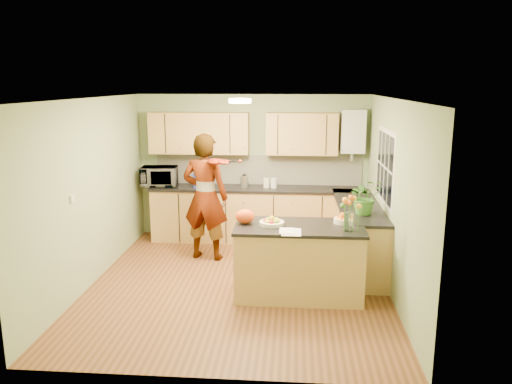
{
  "coord_description": "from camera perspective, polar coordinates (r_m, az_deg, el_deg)",
  "views": [
    {
      "loc": [
        0.74,
        -6.37,
        2.71
      ],
      "look_at": [
        0.2,
        0.5,
        1.18
      ],
      "focal_mm": 35.0,
      "sensor_mm": 36.0,
      "label": 1
    }
  ],
  "objects": [
    {
      "name": "jar_cream",
      "position": [
        8.52,
        1.2,
        1.05
      ],
      "size": [
        0.12,
        0.12,
        0.16
      ],
      "primitive_type": "cylinder",
      "rotation": [
        0.0,
        0.0,
        0.2
      ],
      "color": "#F4E6C3",
      "rests_on": "back_counter"
    },
    {
      "name": "orange_bag",
      "position": [
        6.37,
        -1.26,
        -2.8
      ],
      "size": [
        0.25,
        0.21,
        0.18
      ],
      "primitive_type": "ellipsoid",
      "rotation": [
        0.0,
        0.0,
        -0.01
      ],
      "color": "#EA4713",
      "rests_on": "peninsula_island"
    },
    {
      "name": "boiler",
      "position": [
        8.55,
        11.0,
        6.82
      ],
      "size": [
        0.4,
        0.3,
        0.86
      ],
      "color": "silver",
      "rests_on": "wall_back"
    },
    {
      "name": "kettle",
      "position": [
        8.55,
        -1.33,
        1.3
      ],
      "size": [
        0.14,
        0.14,
        0.27
      ],
      "rotation": [
        0.0,
        0.0,
        -0.34
      ],
      "color": "#BBBBC0",
      "rests_on": "back_counter"
    },
    {
      "name": "light_switch",
      "position": [
        6.53,
        -20.26,
        -0.74
      ],
      "size": [
        0.02,
        0.09,
        0.09
      ],
      "primitive_type": "cube",
      "color": "silver",
      "rests_on": "wall_left"
    },
    {
      "name": "splashback",
      "position": [
        8.76,
        0.25,
        2.58
      ],
      "size": [
        3.6,
        0.02,
        0.52
      ],
      "primitive_type": "cube",
      "color": "white",
      "rests_on": "back_counter"
    },
    {
      "name": "upper_cabinets",
      "position": [
        8.54,
        -1.69,
        6.72
      ],
      "size": [
        3.2,
        0.34,
        0.7
      ],
      "color": "#B38B47",
      "rests_on": "wall_back"
    },
    {
      "name": "floor",
      "position": [
        6.96,
        -1.98,
        -10.41
      ],
      "size": [
        4.5,
        4.5,
        0.0
      ],
      "primitive_type": "plane",
      "color": "brown",
      "rests_on": "ground"
    },
    {
      "name": "back_counter",
      "position": [
        8.64,
        0.1,
        -2.52
      ],
      "size": [
        3.64,
        0.62,
        0.94
      ],
      "color": "#B38B47",
      "rests_on": "floor"
    },
    {
      "name": "jar_white",
      "position": [
        8.49,
        2.04,
        1.03
      ],
      "size": [
        0.14,
        0.14,
        0.17
      ],
      "primitive_type": "cylinder",
      "rotation": [
        0.0,
        0.0,
        0.39
      ],
      "color": "silver",
      "rests_on": "back_counter"
    },
    {
      "name": "right_counter",
      "position": [
        7.62,
        11.58,
        -4.84
      ],
      "size": [
        0.62,
        2.24,
        0.94
      ],
      "color": "#B38B47",
      "rests_on": "floor"
    },
    {
      "name": "wall_back",
      "position": [
        8.77,
        -0.4,
        2.92
      ],
      "size": [
        4.0,
        0.02,
        2.5
      ],
      "primitive_type": "cube",
      "color": "#90AB7A",
      "rests_on": "floor"
    },
    {
      "name": "fruit_dish",
      "position": [
        6.31,
        1.82,
        -3.39
      ],
      "size": [
        0.31,
        0.31,
        0.11
      ],
      "color": "#F4E6C3",
      "rests_on": "peninsula_island"
    },
    {
      "name": "flower_vase",
      "position": [
        6.1,
        10.71,
        -1.38
      ],
      "size": [
        0.27,
        0.27,
        0.5
      ],
      "rotation": [
        0.0,
        0.0,
        -0.4
      ],
      "color": "silver",
      "rests_on": "peninsula_island"
    },
    {
      "name": "blue_box",
      "position": [
        8.6,
        -6.24,
        1.32
      ],
      "size": [
        0.33,
        0.27,
        0.23
      ],
      "primitive_type": "cube",
      "rotation": [
        0.0,
        0.0,
        0.26
      ],
      "color": "#213799",
      "rests_on": "back_counter"
    },
    {
      "name": "wall_right",
      "position": [
        6.66,
        15.31,
        -0.61
      ],
      "size": [
        0.02,
        4.5,
        2.5
      ],
      "primitive_type": "cube",
      "color": "#90AB7A",
      "rests_on": "floor"
    },
    {
      "name": "peninsula_island",
      "position": [
        6.47,
        4.91,
        -7.81
      ],
      "size": [
        1.63,
        0.84,
        0.93
      ],
      "color": "#B38B47",
      "rests_on": "floor"
    },
    {
      "name": "microwave",
      "position": [
        8.8,
        -11.01,
        1.77
      ],
      "size": [
        0.64,
        0.46,
        0.33
      ],
      "primitive_type": "imported",
      "rotation": [
        0.0,
        0.0,
        0.09
      ],
      "color": "silver",
      "rests_on": "back_counter"
    },
    {
      "name": "orange_bowl",
      "position": [
        6.48,
        9.87,
        -3.06
      ],
      "size": [
        0.23,
        0.23,
        0.13
      ],
      "color": "#F4E6C3",
      "rests_on": "peninsula_island"
    },
    {
      "name": "ceiling",
      "position": [
        6.42,
        -2.15,
        10.63
      ],
      "size": [
        4.0,
        4.5,
        0.02
      ],
      "primitive_type": "cube",
      "color": "white",
      "rests_on": "wall_back"
    },
    {
      "name": "ceiling_lamp",
      "position": [
        6.72,
        -1.85,
        10.38
      ],
      "size": [
        0.3,
        0.3,
        0.07
      ],
      "color": "#FFEABF",
      "rests_on": "ceiling"
    },
    {
      "name": "wall_left",
      "position": [
        7.09,
        -18.35,
        -0.03
      ],
      "size": [
        0.02,
        4.5,
        2.5
      ],
      "primitive_type": "cube",
      "color": "#90AB7A",
      "rests_on": "floor"
    },
    {
      "name": "wall_front",
      "position": [
        4.43,
        -5.38,
        -6.76
      ],
      "size": [
        4.0,
        0.02,
        2.5
      ],
      "primitive_type": "cube",
      "color": "#90AB7A",
      "rests_on": "floor"
    },
    {
      "name": "potted_plant",
      "position": [
        6.92,
        12.37,
        -0.53
      ],
      "size": [
        0.52,
        0.48,
        0.49
      ],
      "primitive_type": "imported",
      "rotation": [
        0.0,
        0.0,
        0.25
      ],
      "color": "#3F7D29",
      "rests_on": "right_counter"
    },
    {
      "name": "window_right",
      "position": [
        7.18,
        14.52,
        2.81
      ],
      "size": [
        0.01,
        1.3,
        1.05
      ],
      "color": "silver",
      "rests_on": "wall_right"
    },
    {
      "name": "violin",
      "position": [
        7.32,
        -4.68,
        3.5
      ],
      "size": [
        0.7,
        0.61,
        0.18
      ],
      "primitive_type": null,
      "rotation": [
        0.17,
        0.0,
        -0.61
      ],
      "color": "#570B05",
      "rests_on": "violinist"
    },
    {
      "name": "papers",
      "position": [
        6.03,
        4.06,
        -4.57
      ],
      "size": [
        0.23,
        0.32,
        0.01
      ],
      "primitive_type": "cube",
      "color": "white",
      "rests_on": "peninsula_island"
    },
    {
      "name": "violinist",
      "position": [
        7.68,
        -5.81,
        -0.57
      ],
      "size": [
        0.79,
        0.6,
        1.96
      ],
      "primitive_type": "imported",
      "rotation": [
        0.0,
        0.0,
        2.94
      ],
      "color": "tan",
      "rests_on": "floor"
    }
  ]
}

